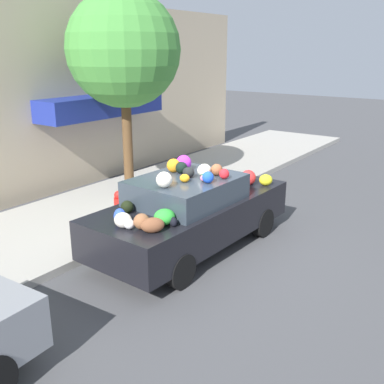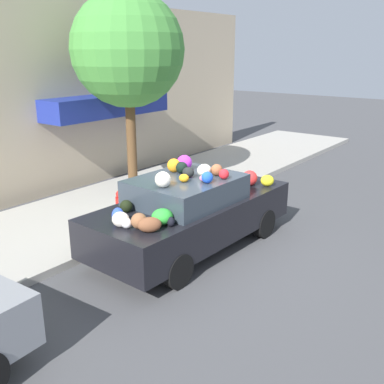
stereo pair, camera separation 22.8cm
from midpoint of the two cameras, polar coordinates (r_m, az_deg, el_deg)
name	(u,v)px [view 1 (the left image)]	position (r m, az deg, el deg)	size (l,w,h in m)	color
ground_plane	(190,247)	(8.65, -0.99, -6.96)	(60.00, 60.00, 0.00)	#4C4C4F
sidewalk_curb	(93,214)	(10.35, -13.08, -2.77)	(24.00, 3.20, 0.15)	#B2ADA3
building_facade	(27,103)	(11.64, -20.73, 10.58)	(18.00, 1.20, 4.82)	#C6B293
street_tree	(124,50)	(11.01, -9.30, 17.35)	(2.68, 2.68, 4.79)	brown
fire_hydrant	(119,207)	(9.41, -9.93, -1.92)	(0.20, 0.20, 0.70)	red
art_car	(191,211)	(8.30, -0.92, -2.39)	(4.27, 1.88, 1.71)	black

